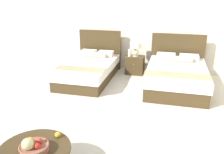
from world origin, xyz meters
TOP-DOWN VIEW (x-y plane):
  - ground_plane at (0.00, 0.00)m, footprint 10.21×9.64m
  - wall_back at (0.00, 3.02)m, footprint 10.21×0.12m
  - bed_near_window at (-1.12, 1.77)m, footprint 1.26×2.16m
  - bed_near_corner at (1.12, 1.75)m, footprint 1.43×2.08m
  - nightstand at (-0.03, 2.49)m, footprint 0.50×0.41m
  - table_lamp at (-0.03, 2.51)m, footprint 0.30×0.30m
  - vase at (-0.18, 2.45)m, footprint 0.08×0.08m
  - fruit_bowl at (-0.50, -1.86)m, footprint 0.36×0.36m
  - loose_apple at (-0.37, -1.50)m, footprint 0.07×0.07m

SIDE VIEW (x-z plane):
  - ground_plane at x=0.00m, z-range -0.02..0.00m
  - nightstand at x=-0.03m, z-range 0.00..0.51m
  - bed_near_window at x=-1.12m, z-range -0.30..0.85m
  - bed_near_corner at x=1.12m, z-range -0.28..0.87m
  - loose_apple at x=-0.37m, z-range 0.40..0.48m
  - fruit_bowl at x=-0.50m, z-range 0.37..0.58m
  - vase at x=-0.18m, z-range 0.51..0.71m
  - table_lamp at x=-0.03m, z-range 0.56..0.96m
  - wall_back at x=0.00m, z-range 0.00..2.53m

